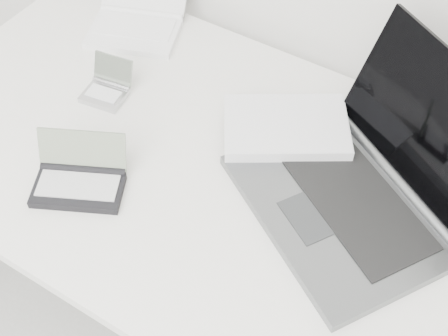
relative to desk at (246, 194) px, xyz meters
The scene contains 5 objects.
desk is the anchor object (origin of this frame).
laptop_large 0.22m from the desk, 27.94° to the left, with size 0.65×0.56×0.28m.
netbook_open_white 0.58m from the desk, 149.71° to the left, with size 0.30×0.33×0.10m.
pda_silver 0.41m from the desk, behind, with size 0.11×0.12×0.08m.
palmtop_charcoal 0.35m from the desk, 145.62° to the right, with size 0.22×0.20×0.10m.
Camera 1 is at (0.39, 0.84, 1.73)m, focal length 50.00 mm.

